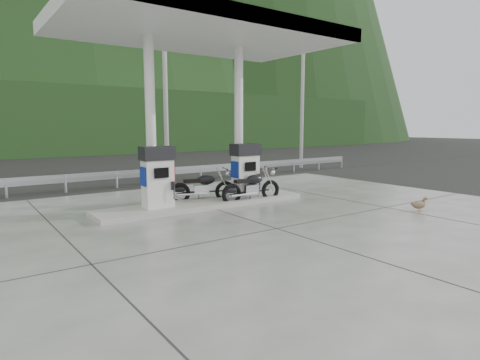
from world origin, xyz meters
TOP-DOWN VIEW (x-y plane):
  - ground at (0.00, 0.00)m, footprint 160.00×160.00m
  - forecourt_apron at (0.00, 0.00)m, footprint 18.00×14.00m
  - pump_island at (0.00, 2.50)m, footprint 7.00×1.40m
  - gas_pump_left at (-1.60, 2.50)m, footprint 0.95×0.55m
  - gas_pump_right at (1.60, 2.50)m, footprint 0.95×0.55m
  - canopy_column_left at (-1.60, 2.90)m, footprint 0.30×0.30m
  - canopy_column_right at (1.60, 2.90)m, footprint 0.30×0.30m
  - canopy_roof at (0.00, 2.50)m, footprint 8.50×5.00m
  - guardrail at (0.00, 8.00)m, footprint 26.00×0.16m
  - road at (0.00, 11.50)m, footprint 60.00×7.00m
  - utility_pole_b at (2.00, 9.50)m, footprint 0.22×0.22m
  - utility_pole_c at (11.00, 9.50)m, footprint 0.22×0.22m
  - tree_band at (0.00, 30.00)m, footprint 80.00×6.00m
  - forested_hills at (0.00, 60.00)m, footprint 100.00×40.00m
  - motorcycle_left at (0.25, 3.07)m, footprint 2.19×1.33m
  - motorcycle_right at (1.57, 2.11)m, footprint 2.15×0.78m
  - duck at (4.81, -1.92)m, footprint 0.53×0.34m

SIDE VIEW (x-z plane):
  - ground at x=0.00m, z-range 0.00..0.00m
  - forested_hills at x=0.00m, z-range -70.00..70.00m
  - road at x=0.00m, z-range 0.00..0.01m
  - forecourt_apron at x=0.00m, z-range 0.00..0.02m
  - pump_island at x=0.00m, z-range 0.02..0.17m
  - duck at x=4.81m, z-range 0.02..0.39m
  - motorcycle_left at x=0.25m, z-range 0.02..1.01m
  - motorcycle_right at x=1.57m, z-range 0.02..1.02m
  - guardrail at x=0.00m, z-range 0.00..1.42m
  - gas_pump_left at x=-1.60m, z-range 0.17..1.97m
  - gas_pump_right at x=1.60m, z-range 0.17..1.97m
  - canopy_column_left at x=-1.60m, z-range 0.17..5.17m
  - canopy_column_right at x=1.60m, z-range 0.17..5.17m
  - tree_band at x=0.00m, z-range 0.00..6.00m
  - utility_pole_b at x=2.00m, z-range 0.00..8.00m
  - utility_pole_c at x=11.00m, z-range 0.00..8.00m
  - canopy_roof at x=0.00m, z-range 5.17..5.57m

